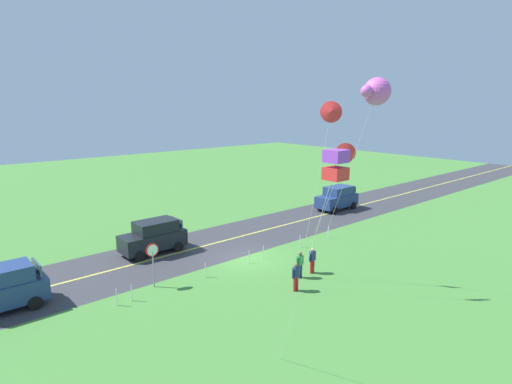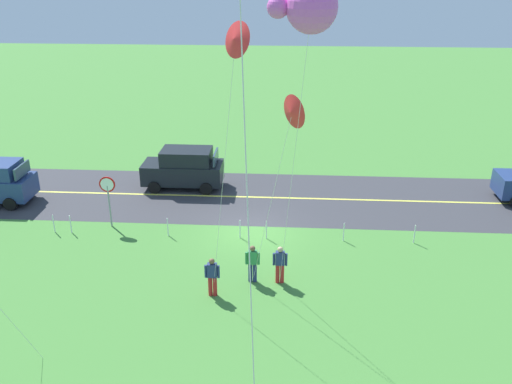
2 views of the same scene
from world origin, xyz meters
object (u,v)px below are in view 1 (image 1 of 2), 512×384
(person_child_watcher, at_px, (312,259))
(stop_sign, at_px, (153,256))
(car_suv_foreground, at_px, (154,236))
(person_adult_companion, at_px, (300,264))
(kite_yellow_high, at_px, (376,91))
(person_adult_near, at_px, (296,276))
(car_parked_west_far, at_px, (337,198))
(kite_pink_drift, at_px, (336,166))
(kite_blue_mid, at_px, (345,154))
(kite_red_low, at_px, (331,112))

(person_child_watcher, bearing_deg, stop_sign, -43.77)
(car_suv_foreground, xyz_separation_m, person_adult_companion, (-4.48, 9.53, -0.29))
(person_child_watcher, bearing_deg, kite_yellow_high, 86.54)
(car_suv_foreground, bearing_deg, stop_sign, 62.59)
(car_suv_foreground, distance_m, person_adult_near, 11.03)
(car_parked_west_far, xyz_separation_m, kite_pink_drift, (22.30, 17.26, 7.20))
(stop_sign, distance_m, person_adult_companion, 8.45)
(kite_blue_mid, bearing_deg, person_adult_companion, -53.19)
(stop_sign, height_order, kite_red_low, kite_red_low)
(car_parked_west_far, height_order, person_adult_near, car_parked_west_far)
(person_child_watcher, relative_size, kite_blue_mid, 0.20)
(kite_pink_drift, bearing_deg, person_adult_near, -130.34)
(car_suv_foreground, distance_m, kite_yellow_high, 17.17)
(person_child_watcher, relative_size, kite_pink_drift, 0.18)
(kite_blue_mid, bearing_deg, car_parked_west_far, -140.97)
(kite_blue_mid, bearing_deg, person_child_watcher, -80.44)
(person_child_watcher, bearing_deg, car_suv_foreground, -74.91)
(car_suv_foreground, relative_size, car_parked_west_far, 1.00)
(person_adult_companion, distance_m, kite_pink_drift, 13.61)
(person_child_watcher, bearing_deg, kite_red_low, 41.70)
(person_adult_companion, relative_size, kite_blue_mid, 0.20)
(person_adult_companion, relative_size, person_child_watcher, 1.00)
(stop_sign, distance_m, person_child_watcher, 9.38)
(kite_red_low, height_order, kite_blue_mid, kite_red_low)
(person_adult_near, height_order, kite_yellow_high, kite_yellow_high)
(car_parked_west_far, height_order, person_child_watcher, car_parked_west_far)
(car_parked_west_far, height_order, kite_yellow_high, kite_yellow_high)
(stop_sign, distance_m, kite_red_low, 12.31)
(stop_sign, height_order, person_adult_companion, stop_sign)
(person_adult_near, xyz_separation_m, kite_yellow_high, (-3.22, 2.25, 9.81))
(car_parked_west_far, xyz_separation_m, person_child_watcher, (13.56, 8.89, -0.29))
(person_child_watcher, xyz_separation_m, kite_blue_mid, (-0.31, 1.85, 6.55))
(car_suv_foreground, height_order, kite_red_low, kite_red_low)
(car_parked_west_far, height_order, stop_sign, stop_sign)
(kite_red_low, xyz_separation_m, kite_yellow_high, (-2.11, 1.14, 1.03))
(kite_red_low, relative_size, kite_pink_drift, 1.16)
(person_child_watcher, bearing_deg, person_adult_companion, -15.61)
(car_parked_west_far, distance_m, stop_sign, 22.21)
(person_adult_companion, bearing_deg, person_adult_near, 121.49)
(person_adult_near, xyz_separation_m, person_child_watcher, (-2.53, -1.06, 0.00))
(kite_red_low, distance_m, kite_blue_mid, 2.84)
(car_suv_foreground, xyz_separation_m, person_adult_near, (-3.03, 10.60, -0.29))
(person_adult_companion, bearing_deg, car_parked_west_far, -63.78)
(person_adult_near, distance_m, kite_pink_drift, 12.17)
(kite_red_low, bearing_deg, kite_blue_mid, -169.55)
(car_suv_foreground, relative_size, kite_blue_mid, 0.55)
(kite_red_low, bearing_deg, kite_yellow_high, 151.50)
(stop_sign, distance_m, kite_pink_drift, 14.43)
(person_adult_near, distance_m, kite_blue_mid, 7.19)
(person_child_watcher, distance_m, kite_blue_mid, 6.82)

